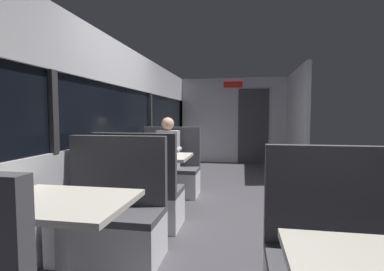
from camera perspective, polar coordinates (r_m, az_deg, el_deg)
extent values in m
cube|color=#423F44|center=(3.99, 5.76, -15.03)|extent=(3.30, 9.20, 0.02)
cube|color=#B2B2B7|center=(4.22, -14.41, -7.28)|extent=(0.08, 8.40, 0.95)
cube|color=#B2B2B7|center=(4.20, -14.78, 13.59)|extent=(0.08, 8.40, 0.60)
cube|color=black|center=(4.14, -14.74, 4.34)|extent=(0.03, 8.40, 0.75)
cube|color=#2D2D30|center=(2.91, -25.79, 4.27)|extent=(0.06, 0.08, 0.75)
cube|color=#2D2D30|center=(5.44, -8.26, 4.31)|extent=(0.06, 0.08, 0.75)
cube|color=#2D2D30|center=(8.15, -2.08, 4.23)|extent=(0.06, 0.08, 0.75)
cube|color=#B2B2B7|center=(7.97, 8.04, 2.94)|extent=(2.90, 0.08, 2.30)
cube|color=#333338|center=(7.93, 11.99, 1.80)|extent=(0.80, 0.04, 2.00)
cube|color=red|center=(7.95, 8.09, 9.94)|extent=(0.50, 0.03, 0.16)
cube|color=#B2B2B7|center=(6.87, 19.88, 2.58)|extent=(0.08, 2.40, 2.30)
cylinder|color=#9E9EA3|center=(2.25, -24.10, -21.11)|extent=(0.10, 0.10, 0.70)
cube|color=beige|center=(2.12, -24.39, -11.99)|extent=(0.90, 0.70, 0.04)
cube|color=silver|center=(2.83, -16.09, -18.94)|extent=(0.95, 0.50, 0.39)
cube|color=#47474C|center=(2.75, -16.18, -14.61)|extent=(0.95, 0.50, 0.06)
cube|color=#47474C|center=(2.85, -14.45, -6.57)|extent=(0.95, 0.08, 0.65)
cylinder|color=#9E9EA3|center=(4.10, -6.88, -9.29)|extent=(0.10, 0.10, 0.70)
cube|color=beige|center=(4.03, -6.93, -4.17)|extent=(0.90, 0.70, 0.04)
cube|color=silver|center=(3.54, -10.05, -14.09)|extent=(0.95, 0.50, 0.39)
cube|color=#47474C|center=(3.48, -10.10, -10.56)|extent=(0.95, 0.50, 0.06)
cube|color=#47474C|center=(3.21, -11.46, -5.32)|extent=(0.95, 0.08, 0.65)
cube|color=silver|center=(4.76, -4.54, -9.34)|extent=(0.95, 0.50, 0.39)
cube|color=#47474C|center=(4.71, -4.55, -6.67)|extent=(0.95, 0.50, 0.06)
cube|color=#47474C|center=(4.86, -3.95, -2.11)|extent=(0.95, 0.08, 0.65)
cube|color=#47474C|center=(2.04, 28.95, -21.77)|extent=(0.95, 0.50, 0.06)
cube|color=#47474C|center=(2.11, 27.40, -10.61)|extent=(0.95, 0.08, 0.65)
cube|color=#26262D|center=(4.75, -4.54, -8.98)|extent=(0.30, 0.36, 0.45)
cube|color=#99999E|center=(4.61, -4.73, -2.75)|extent=(0.34, 0.22, 0.60)
sphere|color=tan|center=(4.56, -4.82, 2.34)|extent=(0.20, 0.20, 0.20)
cylinder|color=#99999E|center=(4.49, -7.78, -2.70)|extent=(0.07, 0.28, 0.07)
cylinder|color=#99999E|center=(4.39, -2.80, -2.82)|extent=(0.07, 0.28, 0.07)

